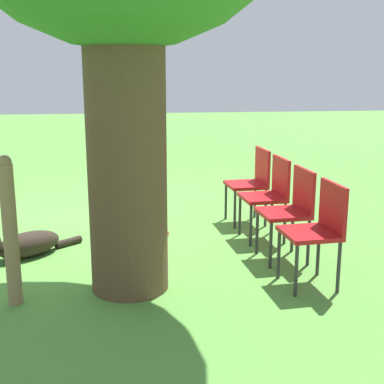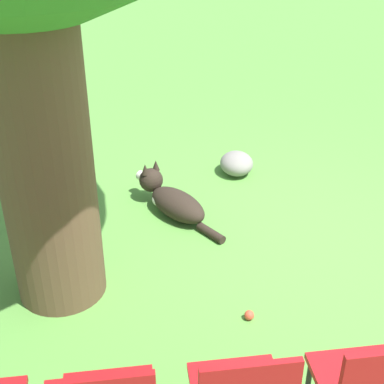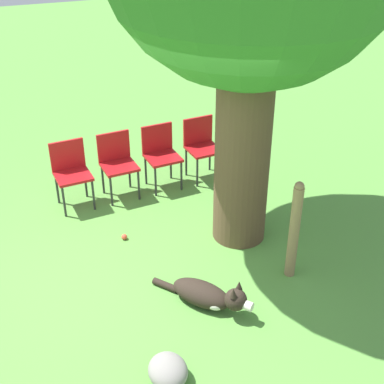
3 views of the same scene
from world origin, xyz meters
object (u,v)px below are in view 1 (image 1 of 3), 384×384
at_px(red_chair_0, 252,179).
at_px(red_chair_3, 319,226).
at_px(red_chair_2, 291,207).
at_px(tennis_ball, 166,233).
at_px(red_chair_1, 270,192).
at_px(dog, 20,245).
at_px(fence_post, 10,231).

bearing_deg(red_chair_0, red_chair_3, 88.82).
bearing_deg(red_chair_2, tennis_ball, -41.59).
relative_size(red_chair_0, red_chair_1, 1.00).
bearing_deg(red_chair_1, red_chair_3, 88.82).
distance_m(red_chair_2, red_chair_3, 0.62).
height_order(dog, red_chair_1, red_chair_1).
bearing_deg(red_chair_0, dog, 15.58).
distance_m(red_chair_0, tennis_ball, 1.20).
distance_m(fence_post, red_chair_0, 2.99).
height_order(fence_post, red_chair_1, fence_post).
bearing_deg(red_chair_3, tennis_ball, -56.35).
xyz_separation_m(dog, red_chair_1, (-2.48, -0.29, 0.38)).
relative_size(red_chair_2, red_chair_3, 1.00).
bearing_deg(fence_post, dog, -81.76).
relative_size(fence_post, red_chair_3, 1.34).
bearing_deg(red_chair_3, red_chair_0, -91.18).
bearing_deg(red_chair_2, red_chair_0, -91.18).
relative_size(fence_post, red_chair_0, 1.34).
bearing_deg(fence_post, red_chair_1, -150.92).
xyz_separation_m(dog, red_chair_3, (-2.55, 0.94, 0.38)).
distance_m(fence_post, red_chair_1, 2.67).
bearing_deg(red_chair_0, tennis_ball, 16.55).
xyz_separation_m(red_chair_0, red_chair_1, (-0.04, 0.61, 0.00)).
bearing_deg(dog, red_chair_2, 134.36).
xyz_separation_m(dog, red_chair_0, (-2.44, -0.90, 0.38)).
height_order(red_chair_1, red_chair_2, same).
distance_m(dog, red_chair_2, 2.57).
xyz_separation_m(red_chair_0, red_chair_2, (-0.07, 1.23, 0.00)).
relative_size(fence_post, tennis_ball, 16.93).
relative_size(red_chair_3, tennis_ball, 12.66).
distance_m(red_chair_0, red_chair_1, 0.62).
height_order(red_chair_2, red_chair_3, same).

